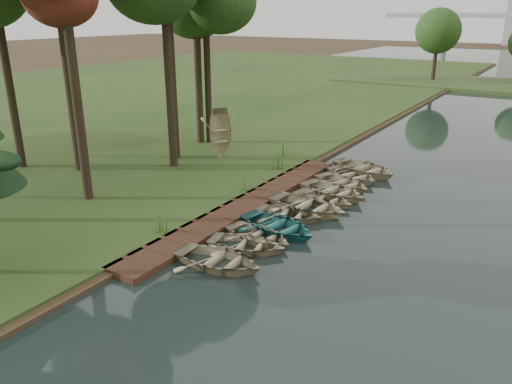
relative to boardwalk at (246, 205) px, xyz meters
The scene contains 18 objects.
ground 1.61m from the boardwalk, ahead, with size 300.00×300.00×0.00m, color #3D2F1D.
boardwalk is the anchor object (origin of this frame).
rowboat_0 5.89m from the boardwalk, 66.26° to the right, with size 2.43×3.40×0.70m, color tan.
rowboat_1 4.47m from the boardwalk, 56.35° to the right, with size 2.20×3.08×0.64m, color tan.
rowboat_2 3.69m from the boardwalk, 48.60° to the right, with size 2.16×3.02×0.63m, color tan.
rowboat_3 3.15m from the boardwalk, 31.65° to the right, with size 2.55×3.57×0.74m, color #276D6C.
rowboat_4 2.35m from the boardwalk, ahead, with size 2.19×3.07×0.64m, color tan.
rowboat_5 2.93m from the boardwalk, 21.67° to the left, with size 2.74×3.84×0.79m, color tan.
rowboat_6 3.73m from the boardwalk, 40.39° to the left, with size 2.21×3.10×0.64m, color tan.
rowboat_7 4.57m from the boardwalk, 51.79° to the left, with size 2.58×3.62×0.75m, color tan.
rowboat_8 5.78m from the boardwalk, 62.12° to the left, with size 2.34×3.28×0.68m, color tan.
rowboat_9 7.10m from the boardwalk, 68.54° to the left, with size 2.41×3.37×0.70m, color tan.
rowboat_10 8.41m from the boardwalk, 70.56° to the left, with size 2.83×3.96×0.82m, color tan.
stored_rowboat 7.56m from the boardwalk, 135.35° to the left, with size 2.23×3.12×0.65m, color tan.
reeds_0 4.72m from the boardwalk, 102.34° to the right, with size 0.60×0.60×0.98m, color #3F661E.
reeds_1 1.74m from the boardwalk, 127.72° to the left, with size 0.60×0.60×0.92m, color #3F661E.
reeds_2 5.57m from the boardwalk, 104.04° to the left, with size 0.60×0.60×0.89m, color #3F661E.
reeds_3 8.48m from the boardwalk, 107.68° to the left, with size 0.60×0.60×0.91m, color #3F661E.
Camera 1 is at (10.45, -18.20, 8.69)m, focal length 35.00 mm.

